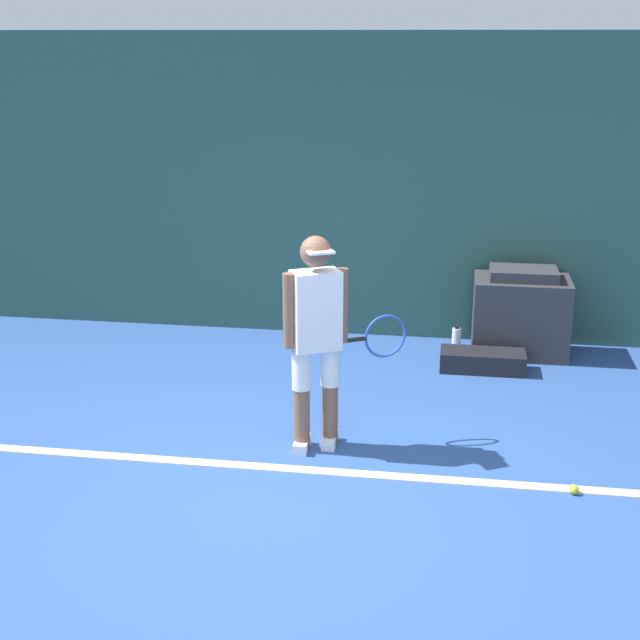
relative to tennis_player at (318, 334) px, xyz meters
name	(u,v)px	position (x,y,z in m)	size (l,w,h in m)	color
ground_plane	(277,498)	(-0.15, -0.80, -0.89)	(24.00, 24.00, 0.00)	#2D5193
back_wall	(345,189)	(-0.15, 2.70, 0.60)	(24.00, 0.10, 2.97)	#2D564C
court_baseline	(289,469)	(-0.15, -0.40, -0.88)	(21.60, 0.10, 0.01)	white
tennis_player	(318,334)	(0.00, 0.00, 0.00)	(0.85, 0.52, 1.61)	brown
tennis_ball	(574,489)	(1.80, -0.45, -0.86)	(0.07, 0.07, 0.07)	#D1E533
covered_chair	(521,314)	(1.60, 2.31, -0.49)	(0.89, 0.58, 0.84)	#333338
equipment_bag	(483,361)	(1.24, 1.80, -0.80)	(0.77, 0.32, 0.18)	black
water_bottle	(456,339)	(1.00, 2.30, -0.77)	(0.09, 0.09, 0.25)	white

